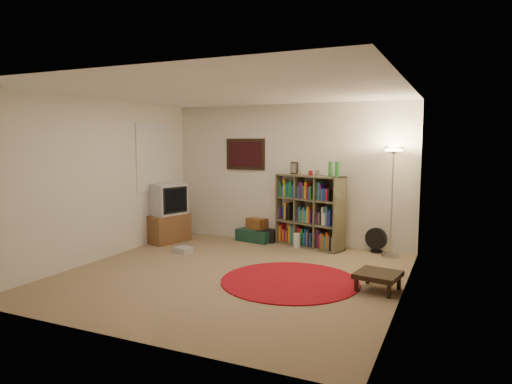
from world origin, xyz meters
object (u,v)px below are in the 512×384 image
at_px(bookshelf, 309,212).
at_px(tv_stand, 167,214).
at_px(floor_fan, 376,240).
at_px(suitcase, 256,235).
at_px(side_table, 378,275).
at_px(floor_lamp, 393,166).

distance_m(bookshelf, tv_stand, 2.59).
distance_m(floor_fan, suitcase, 2.19).
bearing_deg(tv_stand, floor_fan, 28.19).
height_order(suitcase, side_table, side_table).
height_order(floor_fan, tv_stand, tv_stand).
xyz_separation_m(tv_stand, suitcase, (1.46, 0.74, -0.41)).
height_order(tv_stand, side_table, tv_stand).
xyz_separation_m(bookshelf, floor_lamp, (1.42, -0.15, 0.85)).
xyz_separation_m(floor_fan, side_table, (0.36, -1.98, -0.01)).
height_order(floor_lamp, tv_stand, floor_lamp).
xyz_separation_m(bookshelf, tv_stand, (-2.49, -0.70, -0.09)).
height_order(floor_fan, suitcase, floor_fan).
distance_m(floor_lamp, floor_fan, 1.29).
relative_size(floor_fan, tv_stand, 0.39).
height_order(floor_lamp, suitcase, floor_lamp).
xyz_separation_m(floor_lamp, tv_stand, (-3.91, -0.55, -0.94)).
bearing_deg(floor_fan, side_table, -67.59).
relative_size(floor_lamp, side_table, 3.04).
xyz_separation_m(suitcase, side_table, (2.54, -1.97, 0.09)).
xyz_separation_m(bookshelf, suitcase, (-1.03, 0.04, -0.50)).
xyz_separation_m(floor_fan, suitcase, (-2.19, -0.00, -0.10)).
height_order(tv_stand, suitcase, tv_stand).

